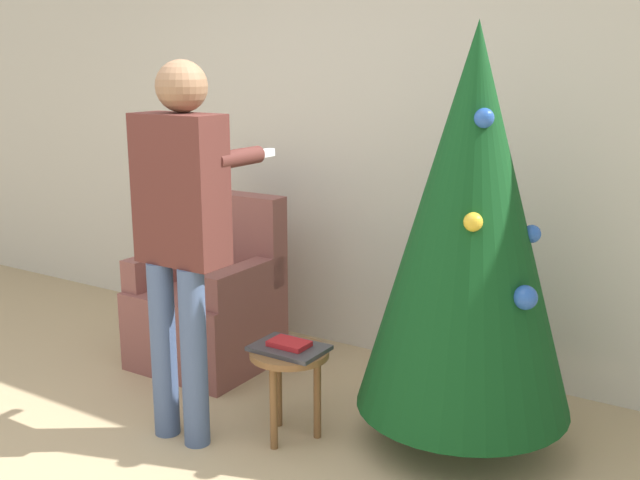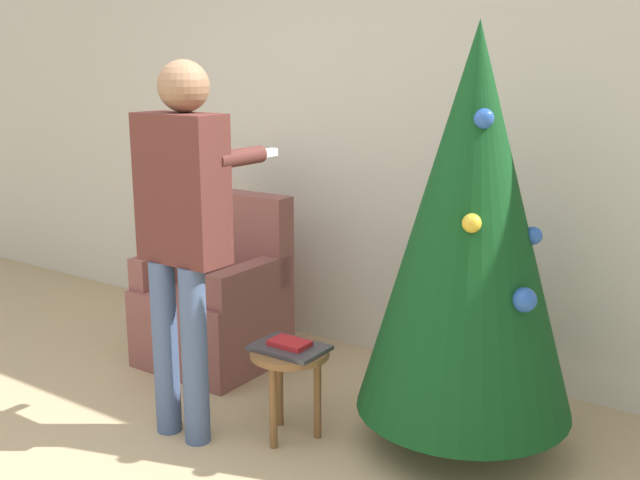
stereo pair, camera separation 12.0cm
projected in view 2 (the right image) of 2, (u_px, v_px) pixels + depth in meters
name	position (u px, v px, depth m)	size (l,w,h in m)	color
wall_back	(379.00, 129.00, 4.33)	(8.00, 0.06, 2.70)	beige
christmas_tree	(471.00, 225.00, 3.23)	(0.97, 0.97, 1.91)	brown
armchair	(217.00, 304.00, 4.39)	(0.71, 0.67, 0.98)	brown
person_standing	(183.00, 217.00, 3.37)	(0.43, 0.57, 1.75)	#475B84
side_stool	(290.00, 365.00, 3.47)	(0.37, 0.37, 0.44)	brown
laptop	(290.00, 348.00, 3.45)	(0.34, 0.24, 0.02)	#38383D
book	(290.00, 343.00, 3.45)	(0.18, 0.12, 0.02)	#B21E23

